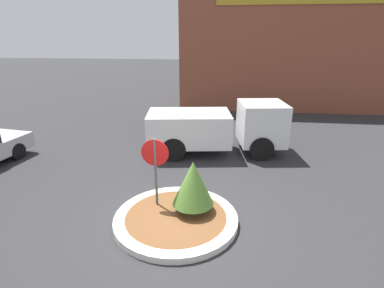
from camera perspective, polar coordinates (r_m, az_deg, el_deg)
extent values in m
plane|color=#2D2D30|center=(8.26, -3.05, -14.52)|extent=(120.00, 120.00, 0.00)
cylinder|color=silver|center=(8.22, -3.06, -14.02)|extent=(3.28, 3.28, 0.17)
cylinder|color=brown|center=(8.22, -3.06, -14.00)|extent=(2.69, 2.69, 0.17)
cylinder|color=#4C4C51|center=(8.31, -6.89, -5.98)|extent=(0.07, 0.07, 2.13)
cylinder|color=#B71414|center=(8.04, -7.09, -1.67)|extent=(0.75, 0.03, 0.75)
cylinder|color=brown|center=(8.30, 0.19, -11.87)|extent=(0.08, 0.08, 0.24)
cone|color=#4C752D|center=(7.95, 0.20, -7.43)|extent=(1.11, 1.11, 1.21)
cube|color=white|center=(12.79, 13.11, 3.93)|extent=(2.05, 2.20, 1.68)
cube|color=white|center=(12.45, -0.59, 3.09)|extent=(3.62, 2.53, 1.29)
cube|color=black|center=(12.89, 15.92, 5.16)|extent=(0.29, 1.75, 0.59)
cylinder|color=black|center=(13.87, 11.26, 1.87)|extent=(0.98, 0.36, 0.96)
cylinder|color=black|center=(12.12, 13.11, -0.91)|extent=(0.98, 0.36, 0.96)
cylinder|color=black|center=(13.55, -3.24, 1.80)|extent=(0.98, 0.36, 0.96)
cylinder|color=black|center=(11.75, -3.53, -1.07)|extent=(0.98, 0.36, 0.96)
cube|color=brown|center=(23.03, 18.91, 16.73)|extent=(15.33, 6.00, 7.67)
cylinder|color=black|center=(13.86, -30.29, -1.21)|extent=(0.29, 0.68, 0.66)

